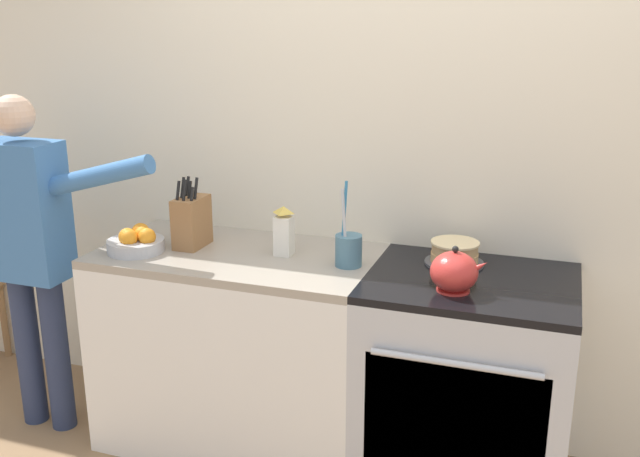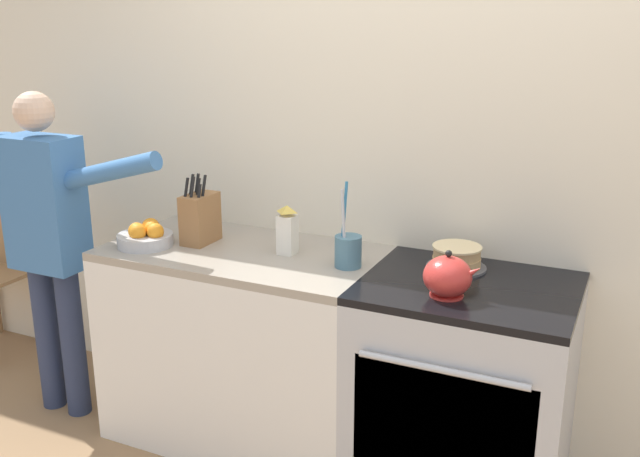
{
  "view_description": "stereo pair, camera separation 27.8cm",
  "coord_description": "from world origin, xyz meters",
  "px_view_note": "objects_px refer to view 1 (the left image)",
  "views": [
    {
      "loc": [
        0.58,
        -2.25,
        1.84
      ],
      "look_at": [
        -0.3,
        0.29,
        1.04
      ],
      "focal_mm": 40.0,
      "sensor_mm": 36.0,
      "label": 1
    },
    {
      "loc": [
        0.83,
        -2.15,
        1.84
      ],
      "look_at": [
        -0.3,
        0.29,
        1.04
      ],
      "focal_mm": 40.0,
      "sensor_mm": 36.0,
      "label": 2
    }
  ],
  "objects_px": {
    "knife_block": "(192,221)",
    "layer_cake": "(455,253)",
    "milk_carton": "(284,232)",
    "person_baker": "(30,239)",
    "tea_kettle": "(455,272)",
    "stove_range": "(465,384)",
    "fruit_bowl": "(137,241)",
    "utensil_crock": "(348,249)"
  },
  "relations": [
    {
      "from": "knife_block",
      "to": "layer_cake",
      "type": "bearing_deg",
      "value": 7.15
    },
    {
      "from": "milk_carton",
      "to": "person_baker",
      "type": "relative_size",
      "value": 0.14
    },
    {
      "from": "milk_carton",
      "to": "person_baker",
      "type": "bearing_deg",
      "value": -168.41
    },
    {
      "from": "tea_kettle",
      "to": "knife_block",
      "type": "xyz_separation_m",
      "value": [
        -1.15,
        0.16,
        0.04
      ]
    },
    {
      "from": "stove_range",
      "to": "fruit_bowl",
      "type": "bearing_deg",
      "value": -174.62
    },
    {
      "from": "knife_block",
      "to": "utensil_crock",
      "type": "height_order",
      "value": "utensil_crock"
    },
    {
      "from": "tea_kettle",
      "to": "person_baker",
      "type": "relative_size",
      "value": 0.14
    },
    {
      "from": "milk_carton",
      "to": "person_baker",
      "type": "xyz_separation_m",
      "value": [
        -1.1,
        -0.23,
        -0.08
      ]
    },
    {
      "from": "utensil_crock",
      "to": "fruit_bowl",
      "type": "distance_m",
      "value": 0.9
    },
    {
      "from": "fruit_bowl",
      "to": "milk_carton",
      "type": "bearing_deg",
      "value": 15.35
    },
    {
      "from": "knife_block",
      "to": "fruit_bowl",
      "type": "relative_size",
      "value": 1.28
    },
    {
      "from": "layer_cake",
      "to": "utensil_crock",
      "type": "xyz_separation_m",
      "value": [
        -0.4,
        -0.16,
        0.03
      ]
    },
    {
      "from": "layer_cake",
      "to": "fruit_bowl",
      "type": "xyz_separation_m",
      "value": [
        -1.29,
        -0.28,
        0.0
      ]
    },
    {
      "from": "person_baker",
      "to": "milk_carton",
      "type": "bearing_deg",
      "value": 7.72
    },
    {
      "from": "tea_kettle",
      "to": "utensil_crock",
      "type": "height_order",
      "value": "utensil_crock"
    },
    {
      "from": "tea_kettle",
      "to": "person_baker",
      "type": "distance_m",
      "value": 1.84
    },
    {
      "from": "layer_cake",
      "to": "person_baker",
      "type": "height_order",
      "value": "person_baker"
    },
    {
      "from": "utensil_crock",
      "to": "person_baker",
      "type": "distance_m",
      "value": 1.41
    },
    {
      "from": "utensil_crock",
      "to": "person_baker",
      "type": "xyz_separation_m",
      "value": [
        -1.39,
        -0.18,
        -0.05
      ]
    },
    {
      "from": "stove_range",
      "to": "person_baker",
      "type": "height_order",
      "value": "person_baker"
    },
    {
      "from": "stove_range",
      "to": "utensil_crock",
      "type": "distance_m",
      "value": 0.71
    },
    {
      "from": "stove_range",
      "to": "fruit_bowl",
      "type": "xyz_separation_m",
      "value": [
        -1.38,
        -0.13,
        0.49
      ]
    },
    {
      "from": "tea_kettle",
      "to": "knife_block",
      "type": "distance_m",
      "value": 1.16
    },
    {
      "from": "layer_cake",
      "to": "utensil_crock",
      "type": "relative_size",
      "value": 0.69
    },
    {
      "from": "layer_cake",
      "to": "fruit_bowl",
      "type": "relative_size",
      "value": 0.99
    },
    {
      "from": "knife_block",
      "to": "person_baker",
      "type": "relative_size",
      "value": 0.2
    },
    {
      "from": "milk_carton",
      "to": "stove_range",
      "type": "bearing_deg",
      "value": -2.6
    },
    {
      "from": "knife_block",
      "to": "fruit_bowl",
      "type": "height_order",
      "value": "knife_block"
    },
    {
      "from": "layer_cake",
      "to": "milk_carton",
      "type": "xyz_separation_m",
      "value": [
        -0.69,
        -0.12,
        0.06
      ]
    },
    {
      "from": "layer_cake",
      "to": "tea_kettle",
      "type": "distance_m",
      "value": 0.3
    },
    {
      "from": "knife_block",
      "to": "milk_carton",
      "type": "distance_m",
      "value": 0.42
    },
    {
      "from": "knife_block",
      "to": "utensil_crock",
      "type": "xyz_separation_m",
      "value": [
        0.71,
        -0.02,
        -0.04
      ]
    },
    {
      "from": "stove_range",
      "to": "fruit_bowl",
      "type": "height_order",
      "value": "fruit_bowl"
    },
    {
      "from": "stove_range",
      "to": "knife_block",
      "type": "height_order",
      "value": "knife_block"
    },
    {
      "from": "stove_range",
      "to": "tea_kettle",
      "type": "relative_size",
      "value": 4.19
    },
    {
      "from": "fruit_bowl",
      "to": "tea_kettle",
      "type": "bearing_deg",
      "value": -0.55
    },
    {
      "from": "fruit_bowl",
      "to": "utensil_crock",
      "type": "bearing_deg",
      "value": 7.81
    },
    {
      "from": "utensil_crock",
      "to": "knife_block",
      "type": "bearing_deg",
      "value": 178.29
    },
    {
      "from": "stove_range",
      "to": "milk_carton",
      "type": "relative_size",
      "value": 4.24
    },
    {
      "from": "layer_cake",
      "to": "knife_block",
      "type": "xyz_separation_m",
      "value": [
        -1.1,
        -0.14,
        0.07
      ]
    },
    {
      "from": "knife_block",
      "to": "milk_carton",
      "type": "relative_size",
      "value": 1.46
    },
    {
      "from": "stove_range",
      "to": "person_baker",
      "type": "distance_m",
      "value": 1.95
    }
  ]
}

